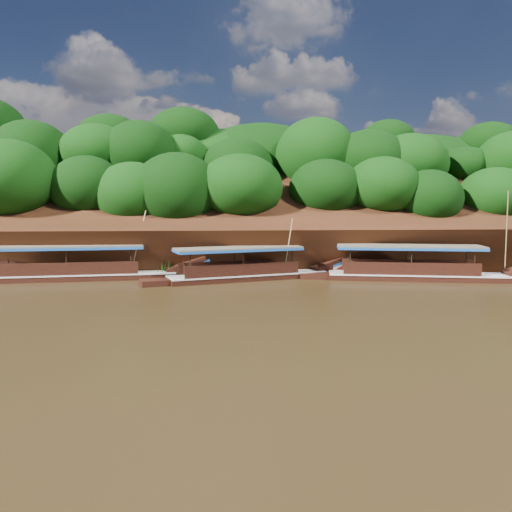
% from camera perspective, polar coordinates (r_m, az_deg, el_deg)
% --- Properties ---
extents(ground, '(160.00, 160.00, 0.00)m').
position_cam_1_polar(ground, '(30.63, -0.19, -4.91)').
color(ground, black).
rests_on(ground, ground).
extents(riverbank, '(120.00, 30.06, 19.40)m').
position_cam_1_polar(riverbank, '(52.91, -2.01, 1.83)').
color(riverbank, black).
rests_on(riverbank, ground).
extents(boat_0, '(16.34, 5.50, 7.16)m').
position_cam_1_polar(boat_0, '(40.03, 19.42, -1.78)').
color(boat_0, black).
rests_on(boat_0, ground).
extents(boat_1, '(14.49, 6.19, 5.16)m').
position_cam_1_polar(boat_1, '(38.27, 0.16, -1.82)').
color(boat_1, black).
rests_on(boat_1, ground).
extents(boat_2, '(16.99, 3.95, 5.74)m').
position_cam_1_polar(boat_2, '(40.18, -18.09, -1.70)').
color(boat_2, black).
rests_on(boat_2, ground).
extents(reeds, '(48.72, 2.62, 1.95)m').
position_cam_1_polar(reeds, '(39.91, -6.20, -1.12)').
color(reeds, '#2E5816').
rests_on(reeds, ground).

